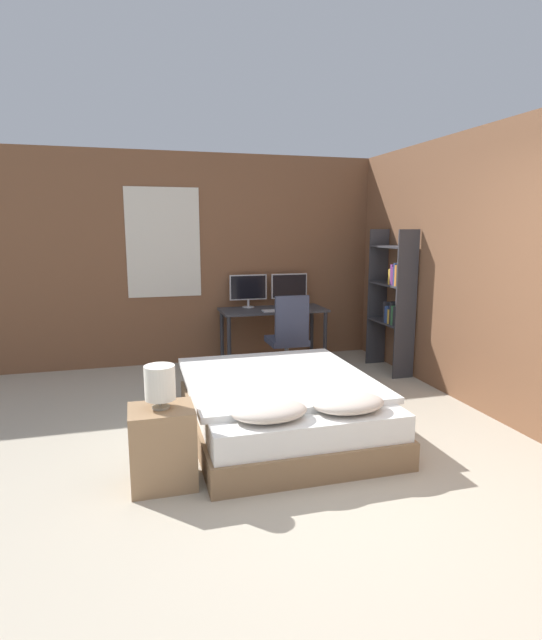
# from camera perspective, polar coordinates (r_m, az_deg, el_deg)

# --- Properties ---
(ground_plane) EXTENTS (20.00, 20.00, 0.00)m
(ground_plane) POSITION_cam_1_polar(r_m,az_deg,el_deg) (3.48, 10.29, -20.08)
(ground_plane) COLOR #B2A893
(wall_back) EXTENTS (12.00, 0.08, 2.70)m
(wall_back) POSITION_cam_1_polar(r_m,az_deg,el_deg) (6.68, -3.98, 6.95)
(wall_back) COLOR brown
(wall_back) RESTS_ON ground_plane
(wall_side_right) EXTENTS (0.06, 12.00, 2.70)m
(wall_side_right) POSITION_cam_1_polar(r_m,az_deg,el_deg) (5.30, 22.14, 5.27)
(wall_side_right) COLOR brown
(wall_side_right) RESTS_ON ground_plane
(bed) EXTENTS (1.57, 1.98, 0.55)m
(bed) POSITION_cam_1_polar(r_m,az_deg,el_deg) (4.39, 1.13, -9.76)
(bed) COLOR #846647
(bed) RESTS_ON ground_plane
(nightstand) EXTENTS (0.44, 0.37, 0.56)m
(nightstand) POSITION_cam_1_polar(r_m,az_deg,el_deg) (3.62, -12.29, -13.94)
(nightstand) COLOR #997551
(nightstand) RESTS_ON ground_plane
(bedside_lamp) EXTENTS (0.21, 0.21, 0.30)m
(bedside_lamp) POSITION_cam_1_polar(r_m,az_deg,el_deg) (3.46, -12.58, -7.04)
(bedside_lamp) COLOR gray
(bedside_lamp) RESTS_ON nightstand
(desk) EXTENTS (1.37, 0.60, 0.73)m
(desk) POSITION_cam_1_polar(r_m,az_deg,el_deg) (6.50, 0.23, 0.47)
(desk) COLOR #38383D
(desk) RESTS_ON ground_plane
(monitor_left) EXTENTS (0.50, 0.16, 0.43)m
(monitor_left) POSITION_cam_1_polar(r_m,az_deg,el_deg) (6.58, -2.62, 3.59)
(monitor_left) COLOR #B7B7BC
(monitor_left) RESTS_ON desk
(monitor_right) EXTENTS (0.50, 0.16, 0.43)m
(monitor_right) POSITION_cam_1_polar(r_m,az_deg,el_deg) (6.72, 2.09, 3.75)
(monitor_right) COLOR #B7B7BC
(monitor_right) RESTS_ON desk
(keyboard) EXTENTS (0.38, 0.13, 0.02)m
(keyboard) POSITION_cam_1_polar(r_m,az_deg,el_deg) (6.30, 0.72, 1.10)
(keyboard) COLOR #B7B7BC
(keyboard) RESTS_ON desk
(computer_mouse) EXTENTS (0.07, 0.05, 0.04)m
(computer_mouse) POSITION_cam_1_polar(r_m,az_deg,el_deg) (6.38, 3.14, 1.29)
(computer_mouse) COLOR #B7B7BC
(computer_mouse) RESTS_ON desk
(office_chair) EXTENTS (0.52, 0.52, 1.01)m
(office_chair) POSITION_cam_1_polar(r_m,az_deg,el_deg) (5.85, 1.97, -2.97)
(office_chair) COLOR black
(office_chair) RESTS_ON ground_plane
(bookshelf) EXTENTS (0.26, 0.73, 1.75)m
(bookshelf) POSITION_cam_1_polar(r_m,az_deg,el_deg) (6.22, 13.92, 2.65)
(bookshelf) COLOR #333338
(bookshelf) RESTS_ON ground_plane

